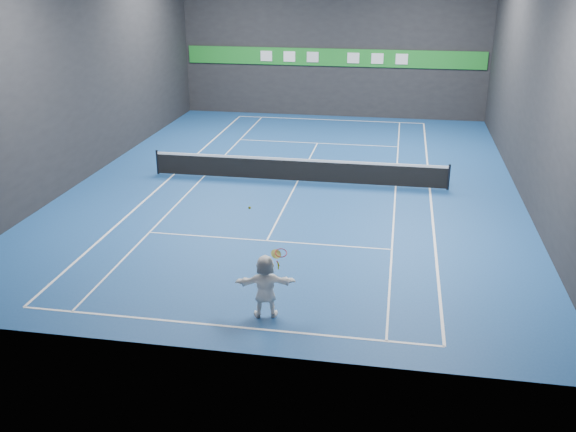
% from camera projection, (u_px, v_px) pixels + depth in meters
% --- Properties ---
extents(ground, '(26.00, 26.00, 0.00)m').
position_uv_depth(ground, '(298.00, 181.00, 27.14)').
color(ground, navy).
rests_on(ground, ground).
extents(wall_back, '(18.00, 0.10, 9.00)m').
position_uv_depth(wall_back, '(334.00, 40.00, 37.43)').
color(wall_back, black).
rests_on(wall_back, ground).
extents(wall_front, '(18.00, 0.10, 9.00)m').
position_uv_depth(wall_front, '(201.00, 168.00, 13.57)').
color(wall_front, black).
rests_on(wall_front, ground).
extents(wall_left, '(0.10, 26.00, 9.00)m').
position_uv_depth(wall_left, '(87.00, 68.00, 26.96)').
color(wall_left, black).
rests_on(wall_left, ground).
extents(wall_right, '(0.10, 26.00, 9.00)m').
position_uv_depth(wall_right, '(535.00, 80.00, 24.05)').
color(wall_right, black).
rests_on(wall_right, ground).
extents(baseline_near, '(10.98, 0.08, 0.01)m').
position_uv_depth(baseline_near, '(223.00, 326.00, 16.22)').
color(baseline_near, white).
rests_on(baseline_near, ground).
extents(baseline_far, '(10.98, 0.08, 0.01)m').
position_uv_depth(baseline_far, '(330.00, 120.00, 38.05)').
color(baseline_far, white).
rests_on(baseline_far, ground).
extents(sideline_doubles_left, '(0.08, 23.78, 0.01)m').
position_uv_depth(sideline_doubles_left, '(174.00, 175.00, 28.02)').
color(sideline_doubles_left, white).
rests_on(sideline_doubles_left, ground).
extents(sideline_doubles_right, '(0.08, 23.78, 0.01)m').
position_uv_depth(sideline_doubles_right, '(430.00, 189.00, 26.25)').
color(sideline_doubles_right, white).
rests_on(sideline_doubles_right, ground).
extents(sideline_singles_left, '(0.06, 23.78, 0.01)m').
position_uv_depth(sideline_singles_left, '(204.00, 176.00, 27.80)').
color(sideline_singles_left, white).
rests_on(sideline_singles_left, ground).
extents(sideline_singles_right, '(0.06, 23.78, 0.01)m').
position_uv_depth(sideline_singles_right, '(396.00, 187.00, 26.47)').
color(sideline_singles_right, white).
rests_on(sideline_singles_right, ground).
extents(service_line_near, '(8.23, 0.06, 0.01)m').
position_uv_depth(service_line_near, '(267.00, 241.00, 21.26)').
color(service_line_near, white).
rests_on(service_line_near, ground).
extents(service_line_far, '(8.23, 0.06, 0.01)m').
position_uv_depth(service_line_far, '(317.00, 143.00, 33.01)').
color(service_line_far, white).
rests_on(service_line_far, ground).
extents(center_service_line, '(0.06, 12.80, 0.01)m').
position_uv_depth(center_service_line, '(298.00, 181.00, 27.14)').
color(center_service_line, white).
rests_on(center_service_line, ground).
extents(player, '(1.65, 0.83, 1.70)m').
position_uv_depth(player, '(265.00, 286.00, 16.42)').
color(player, white).
rests_on(player, ground).
extents(tennis_ball, '(0.07, 0.07, 0.07)m').
position_uv_depth(tennis_ball, '(250.00, 208.00, 15.98)').
color(tennis_ball, yellow).
rests_on(tennis_ball, player).
extents(tennis_net, '(12.50, 0.10, 1.07)m').
position_uv_depth(tennis_net, '(298.00, 169.00, 26.94)').
color(tennis_net, black).
rests_on(tennis_net, ground).
extents(sponsor_banner, '(17.64, 0.11, 1.00)m').
position_uv_depth(sponsor_banner, '(333.00, 57.00, 37.73)').
color(sponsor_banner, '#1C8126').
rests_on(sponsor_banner, wall_back).
extents(tennis_racket, '(0.52, 0.41, 0.57)m').
position_uv_depth(tennis_racket, '(280.00, 255.00, 16.08)').
color(tennis_racket, '#B5131B').
rests_on(tennis_racket, player).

